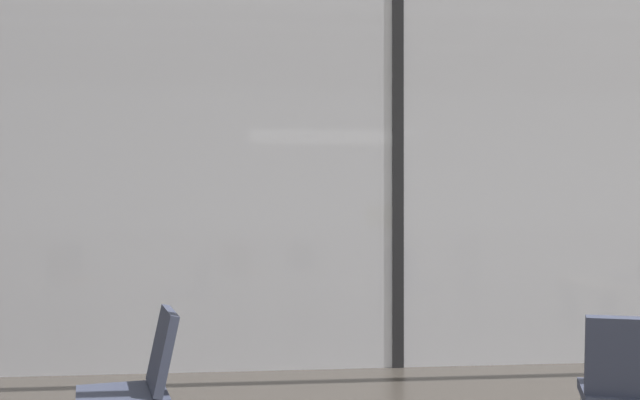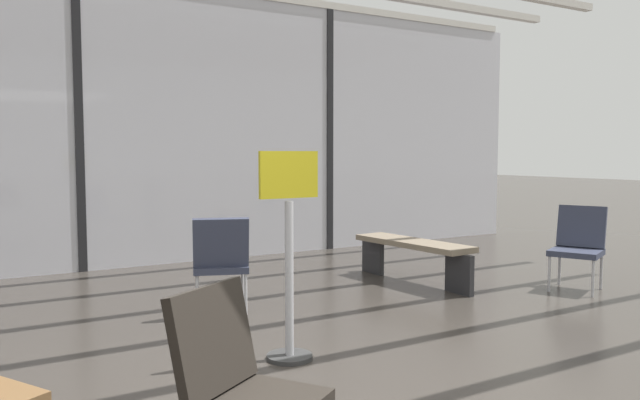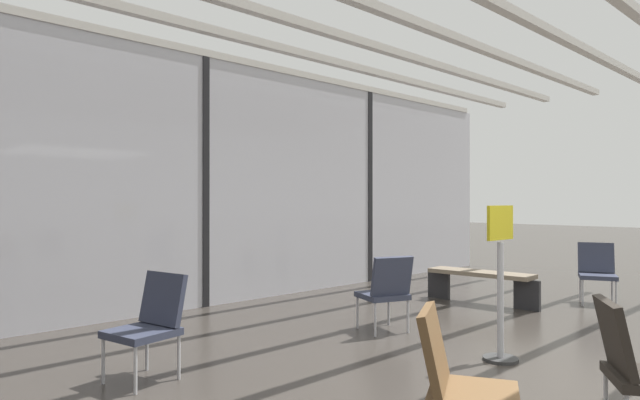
% 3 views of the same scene
% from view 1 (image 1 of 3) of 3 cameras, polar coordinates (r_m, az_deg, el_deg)
% --- Properties ---
extents(glass_curtain_wall, '(14.00, 0.08, 3.51)m').
position_cam_1_polar(glass_curtain_wall, '(6.71, 5.89, 2.28)').
color(glass_curtain_wall, silver).
rests_on(glass_curtain_wall, ground).
extents(window_mullion_1, '(0.10, 0.12, 3.51)m').
position_cam_1_polar(window_mullion_1, '(6.71, 5.89, 2.28)').
color(window_mullion_1, black).
rests_on(window_mullion_1, ground).
extents(parked_airplane, '(10.89, 4.30, 4.30)m').
position_cam_1_polar(parked_airplane, '(11.72, 3.65, 3.13)').
color(parked_airplane, '#B2BCD6').
rests_on(parked_airplane, ground).
extents(lounge_chair_2, '(0.61, 0.57, 0.87)m').
position_cam_1_polar(lounge_chair_2, '(4.33, -13.69, -13.16)').
color(lounge_chair_2, '#33384C').
rests_on(lounge_chair_2, ground).
extents(lounge_chair_5, '(0.63, 0.66, 0.87)m').
position_cam_1_polar(lounge_chair_5, '(4.48, 22.57, -12.70)').
color(lounge_chair_5, '#33384C').
rests_on(lounge_chair_5, ground).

